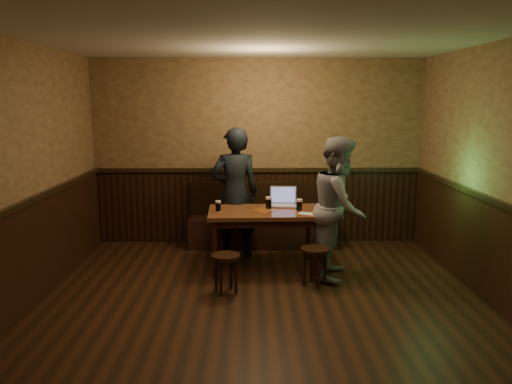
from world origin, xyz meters
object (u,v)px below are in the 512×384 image
object	(u,v)px
pint_mid	(269,203)
laptop	(283,201)
bench	(262,225)
person_suit	(235,193)
stool_left	(226,262)
pub_table	(264,218)
person_grey	(339,207)
pint_right	(299,205)
stool_right	(315,256)
pint_left	(218,206)

from	to	relation	value
pint_mid	laptop	size ratio (longest dim) A/B	0.43
bench	laptop	distance (m)	0.94
person_suit	bench	bearing A→B (deg)	-137.46
stool_left	pub_table	bearing A→B (deg)	61.75
laptop	person_suit	size ratio (longest dim) A/B	0.21
stool_left	person_grey	xyz separation A→B (m)	(1.38, 0.56, 0.52)
stool_left	bench	bearing A→B (deg)	76.20
stool_left	pint_mid	size ratio (longest dim) A/B	2.76
pint_right	person_grey	world-z (taller)	person_grey
stool_right	bench	bearing A→B (deg)	109.21
pub_table	pint_mid	world-z (taller)	pint_mid
pint_mid	laptop	world-z (taller)	laptop
pint_right	person_suit	size ratio (longest dim) A/B	0.09
pub_table	pint_right	size ratio (longest dim) A/B	9.31
person_grey	bench	bearing A→B (deg)	51.25
laptop	person_grey	distance (m)	0.89
pint_left	person_suit	size ratio (longest dim) A/B	0.08
pint_mid	pint_right	world-z (taller)	pint_mid
bench	person_grey	distance (m)	1.71
pint_mid	pint_right	size ratio (longest dim) A/B	1.03
pub_table	stool_right	world-z (taller)	pub_table
bench	laptop	world-z (taller)	laptop
pint_left	person_grey	distance (m)	1.53
stool_left	laptop	xyz separation A→B (m)	(0.72, 1.16, 0.48)
stool_right	person_grey	size ratio (longest dim) A/B	0.26
stool_left	person_grey	size ratio (longest dim) A/B	0.26
pub_table	stool_right	size ratio (longest dim) A/B	3.20
pub_table	pint_left	bearing A→B (deg)	-175.85
bench	person_suit	size ratio (longest dim) A/B	1.21
pint_right	laptop	xyz separation A→B (m)	(-0.19, 0.34, -0.01)
stool_right	pint_mid	distance (m)	1.03
bench	pint_mid	xyz separation A→B (m)	(0.06, -0.94, 0.54)
pint_right	person_suit	distance (m)	1.01
laptop	pint_left	bearing A→B (deg)	-152.45
pint_left	person_grey	size ratio (longest dim) A/B	0.08
bench	pint_right	xyz separation A→B (m)	(0.45, -1.07, 0.54)
stool_left	person_grey	distance (m)	1.58
stool_right	pint_right	distance (m)	0.78
stool_right	pub_table	bearing A→B (deg)	132.02
bench	person_grey	xyz separation A→B (m)	(0.92, -1.33, 0.56)
person_suit	pint_mid	bearing A→B (deg)	126.77
person_suit	person_grey	bearing A→B (deg)	138.10
pint_mid	stool_right	bearing A→B (deg)	-54.40
person_grey	pint_mid	bearing A→B (deg)	82.07
stool_left	person_suit	world-z (taller)	person_suit
pint_mid	stool_left	bearing A→B (deg)	-118.78
bench	pint_mid	world-z (taller)	bench
pint_right	laptop	bearing A→B (deg)	118.65
stool_left	pint_right	world-z (taller)	pint_right
pint_mid	person_grey	xyz separation A→B (m)	(0.86, -0.39, 0.02)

